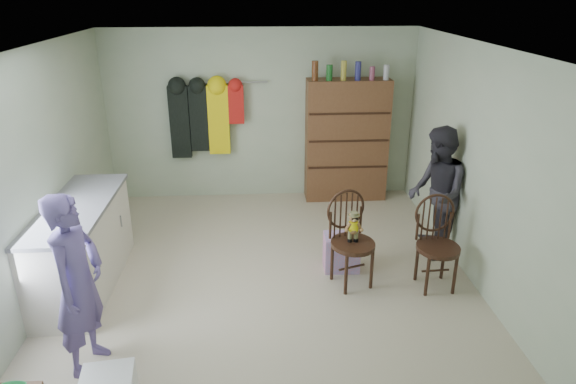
{
  "coord_description": "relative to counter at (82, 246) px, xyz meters",
  "views": [
    {
      "loc": [
        -0.07,
        -4.95,
        3.03
      ],
      "look_at": [
        0.25,
        0.2,
        0.95
      ],
      "focal_mm": 32.0,
      "sensor_mm": 36.0,
      "label": 1
    }
  ],
  "objects": [
    {
      "name": "person_right",
      "position": [
        3.95,
        0.46,
        0.31
      ],
      "size": [
        0.69,
        0.84,
        1.57
      ],
      "primitive_type": "imported",
      "rotation": [
        0.0,
        0.0,
        -1.7
      ],
      "color": "#2D2B33",
      "rests_on": "ground"
    },
    {
      "name": "counter",
      "position": [
        0.0,
        0.0,
        0.0
      ],
      "size": [
        0.64,
        1.86,
        0.94
      ],
      "color": "silver",
      "rests_on": "ground"
    },
    {
      "name": "room_walls",
      "position": [
        1.95,
        0.53,
        1.11
      ],
      "size": [
        5.0,
        5.0,
        5.0
      ],
      "color": "#B6C3A3",
      "rests_on": "ground"
    },
    {
      "name": "person_left",
      "position": [
        0.41,
        -1.29,
        0.32
      ],
      "size": [
        0.48,
        0.64,
        1.58
      ],
      "primitive_type": "imported",
      "rotation": [
        0.0,
        0.0,
        1.39
      ],
      "color": "#615194",
      "rests_on": "ground"
    },
    {
      "name": "chair_far",
      "position": [
        3.75,
        -0.23,
        0.07
      ],
      "size": [
        0.47,
        0.47,
        1.01
      ],
      "rotation": [
        0.0,
        0.0,
        0.05
      ],
      "color": "black",
      "rests_on": "ground"
    },
    {
      "name": "striped_bag",
      "position": [
        2.81,
        0.17,
        -0.26
      ],
      "size": [
        0.4,
        0.32,
        0.42
      ],
      "primitive_type": "cube",
      "rotation": [
        0.0,
        0.0,
        -0.03
      ],
      "color": "pink",
      "rests_on": "ground"
    },
    {
      "name": "chair_front",
      "position": [
        2.85,
        -0.12,
        0.11
      ],
      "size": [
        0.59,
        0.59,
        1.04
      ],
      "rotation": [
        0.0,
        0.0,
        0.33
      ],
      "color": "black",
      "rests_on": "ground"
    },
    {
      "name": "dresser",
      "position": [
        3.2,
        2.3,
        0.44
      ],
      "size": [
        1.2,
        0.39,
        2.07
      ],
      "color": "brown",
      "rests_on": "ground"
    },
    {
      "name": "ground_plane",
      "position": [
        1.95,
        0.0,
        -0.47
      ],
      "size": [
        5.0,
        5.0,
        0.0
      ],
      "primitive_type": "plane",
      "color": "beige",
      "rests_on": "ground"
    },
    {
      "name": "coat_rack",
      "position": [
        1.12,
        2.38,
        0.78
      ],
      "size": [
        1.42,
        0.12,
        1.09
      ],
      "color": "#99999E",
      "rests_on": "ground"
    }
  ]
}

